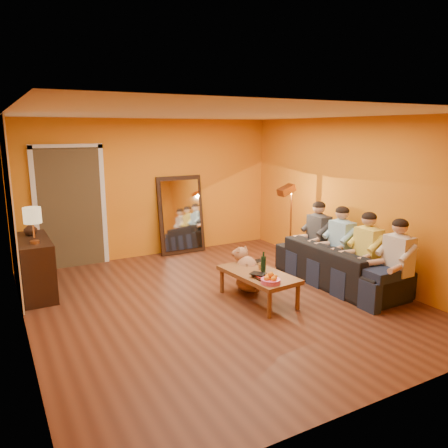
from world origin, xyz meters
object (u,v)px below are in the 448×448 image
dog (247,268)px  wine_bottle (263,262)px  sofa (339,264)px  floor_lamp (291,227)px  person_mid_right (341,244)px  vase (30,229)px  person_far_left (398,262)px  table_lamp (33,226)px  tumbler (261,266)px  person_mid_left (368,252)px  laptop (256,263)px  person_far_right (318,237)px  coffee_table (258,287)px  mirror_frame (181,215)px  sideboard (35,267)px

dog → wine_bottle: wine_bottle is taller
sofa → dog: (-1.40, 0.48, 0.01)m
floor_lamp → person_mid_right: floor_lamp is taller
vase → person_far_left: bearing=-35.0°
table_lamp → tumbler: (2.86, -1.36, -0.64)m
person_mid_left → laptop: size_ratio=3.35×
floor_lamp → person_far_right: bearing=-65.4°
sofa → person_mid_left: (0.13, -0.45, 0.29)m
person_mid_left → person_far_right: 1.10m
sofa → dog: bearing=71.3°
person_far_left → laptop: size_ratio=3.35×
wine_bottle → laptop: size_ratio=0.85×
sofa → coffee_table: bearing=89.2°
mirror_frame → tumbler: size_ratio=17.10×
coffee_table → wine_bottle: wine_bottle is taller
laptop → person_mid_right: bearing=-17.6°
person_mid_right → wine_bottle: (-1.58, -0.13, -0.03)m
tumbler → person_far_left: bearing=-37.1°
floor_lamp → person_mid_right: (0.24, -1.02, -0.11)m
table_lamp → dog: bearing=-19.9°
coffee_table → person_mid_left: size_ratio=1.00×
coffee_table → laptop: bearing=57.3°
person_mid_right → mirror_frame: bearing=119.6°
tumbler → laptop: bearing=75.4°
coffee_table → person_far_right: person_far_right is taller
table_lamp → person_mid_right: 4.62m
sideboard → vase: bearing=90.0°
mirror_frame → person_far_right: size_ratio=1.25×
wine_bottle → laptop: 0.44m
person_far_right → floor_lamp: bearing=117.4°
laptop → vase: vase is taller
coffee_table → mirror_frame: bearing=83.5°
mirror_frame → tumbler: (0.07, -2.74, -0.30)m
sideboard → floor_lamp: size_ratio=0.82×
person_far_right → vase: size_ratio=6.09×
floor_lamp → tumbler: (-1.27, -0.97, -0.26)m
coffee_table → tumbler: size_ratio=13.73×
sofa → dog: 1.48m
sideboard → floor_lamp: bearing=-9.5°
table_lamp → wine_bottle: (2.79, -1.53, -0.53)m
person_far_left → table_lamp: bearing=150.2°
mirror_frame → dog: bearing=-88.9°
sideboard → laptop: bearing=-26.1°
sofa → person_mid_right: person_mid_right is taller
table_lamp → wine_bottle: size_ratio=1.65×
mirror_frame → person_far_left: 4.20m
sideboard → vase: 0.58m
person_mid_left → laptop: 1.67m
dog → table_lamp: bearing=180.0°
table_lamp → sofa: bearing=-19.5°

